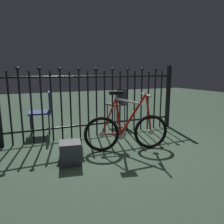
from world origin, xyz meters
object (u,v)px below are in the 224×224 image
(bicycle, at_px, (127,130))
(chair_navy, at_px, (44,109))
(chair_charcoal, at_px, (118,102))
(display_crate, at_px, (70,152))

(bicycle, distance_m, chair_navy, 1.83)
(chair_charcoal, relative_size, chair_navy, 1.01)
(bicycle, relative_size, chair_navy, 1.57)
(chair_navy, height_order, display_crate, chair_navy)
(chair_charcoal, distance_m, display_crate, 2.27)
(chair_navy, distance_m, display_crate, 1.63)
(bicycle, xyz_separation_m, chair_charcoal, (0.58, 1.52, 0.21))
(chair_navy, bearing_deg, display_crate, -84.11)
(chair_charcoal, height_order, chair_navy, chair_charcoal)
(chair_charcoal, xyz_separation_m, chair_navy, (-1.67, -0.07, -0.03))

